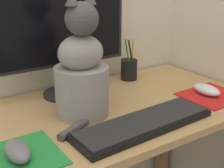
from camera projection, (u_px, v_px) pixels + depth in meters
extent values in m
cube|color=tan|center=(101.00, 113.00, 1.04)|extent=(1.12, 0.56, 0.02)
cube|color=olive|center=(163.00, 134.00, 1.62)|extent=(0.05, 0.05, 0.68)
cylinder|color=black|center=(66.00, 93.00, 1.16)|extent=(0.17, 0.17, 0.01)
cylinder|color=black|center=(65.00, 79.00, 1.14)|extent=(0.04, 0.04, 0.11)
cube|color=black|center=(63.00, 26.00, 1.08)|extent=(0.48, 0.02, 0.28)
cube|color=black|center=(64.00, 26.00, 1.07)|extent=(0.46, 0.00, 0.26)
cube|color=black|center=(144.00, 124.00, 0.92)|extent=(0.45, 0.16, 0.02)
cube|color=black|center=(144.00, 121.00, 0.92)|extent=(0.44, 0.14, 0.01)
cube|color=#238438|center=(14.00, 159.00, 0.76)|extent=(0.22, 0.20, 0.00)
cube|color=red|center=(212.00, 95.00, 1.15)|extent=(0.22, 0.20, 0.00)
ellipsoid|color=slate|center=(18.00, 151.00, 0.76)|extent=(0.06, 0.11, 0.04)
ellipsoid|color=white|center=(207.00, 90.00, 1.15)|extent=(0.06, 0.11, 0.03)
cylinder|color=gray|center=(82.00, 91.00, 0.98)|extent=(0.18, 0.18, 0.16)
ellipsoid|color=gray|center=(81.00, 53.00, 0.94)|extent=(0.15, 0.13, 0.11)
sphere|color=#474242|center=(82.00, 19.00, 0.89)|extent=(0.11, 0.11, 0.10)
cylinder|color=#474242|center=(84.00, 122.00, 0.93)|extent=(0.21, 0.11, 0.02)
cylinder|color=black|center=(129.00, 69.00, 1.32)|extent=(0.07, 0.07, 0.09)
cylinder|color=black|center=(131.00, 56.00, 1.28)|extent=(0.04, 0.01, 0.14)
cylinder|color=green|center=(128.00, 56.00, 1.28)|extent=(0.02, 0.03, 0.14)
cylinder|color=yellow|center=(132.00, 55.00, 1.30)|extent=(0.01, 0.02, 0.14)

